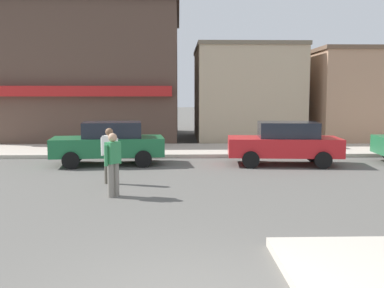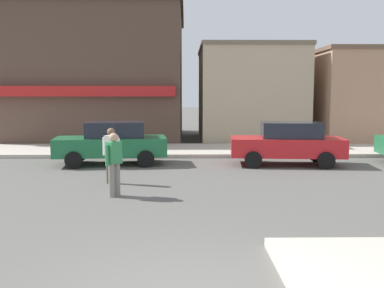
{
  "view_description": "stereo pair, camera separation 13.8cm",
  "coord_description": "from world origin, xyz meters",
  "px_view_note": "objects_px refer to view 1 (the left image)",
  "views": [
    {
      "loc": [
        -0.17,
        -5.15,
        2.59
      ],
      "look_at": [
        0.12,
        4.5,
        1.5
      ],
      "focal_mm": 42.0,
      "sensor_mm": 36.0,
      "label": 1
    },
    {
      "loc": [
        -0.03,
        -5.15,
        2.59
      ],
      "look_at": [
        0.12,
        4.5,
        1.5
      ],
      "focal_mm": 42.0,
      "sensor_mm": 36.0,
      "label": 2
    }
  ],
  "objects_px": {
    "pedestrian_crossing_near": "(113,163)",
    "pedestrian_crossing_far": "(110,154)",
    "parked_car_second": "(285,143)",
    "parked_car_nearest": "(109,142)"
  },
  "relations": [
    {
      "from": "pedestrian_crossing_near",
      "to": "pedestrian_crossing_far",
      "type": "distance_m",
      "value": 1.67
    },
    {
      "from": "parked_car_nearest",
      "to": "pedestrian_crossing_near",
      "type": "distance_m",
      "value": 5.27
    },
    {
      "from": "parked_car_nearest",
      "to": "pedestrian_crossing_near",
      "type": "relative_size",
      "value": 2.59
    },
    {
      "from": "parked_car_second",
      "to": "pedestrian_crossing_near",
      "type": "distance_m",
      "value": 7.39
    },
    {
      "from": "parked_car_second",
      "to": "pedestrian_crossing_near",
      "type": "relative_size",
      "value": 2.57
    },
    {
      "from": "pedestrian_crossing_far",
      "to": "parked_car_nearest",
      "type": "bearing_deg",
      "value": 99.0
    },
    {
      "from": "pedestrian_crossing_near",
      "to": "pedestrian_crossing_far",
      "type": "bearing_deg",
      "value": 101.55
    },
    {
      "from": "pedestrian_crossing_near",
      "to": "pedestrian_crossing_far",
      "type": "relative_size",
      "value": 1.0
    },
    {
      "from": "parked_car_second",
      "to": "pedestrian_crossing_near",
      "type": "height_order",
      "value": "pedestrian_crossing_near"
    },
    {
      "from": "parked_car_nearest",
      "to": "pedestrian_crossing_near",
      "type": "height_order",
      "value": "pedestrian_crossing_near"
    }
  ]
}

